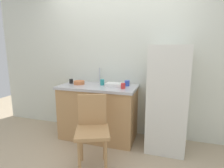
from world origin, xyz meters
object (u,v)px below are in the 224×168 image
(dish_tray, at_px, (115,85))
(chair, at_px, (92,128))
(cup_black, at_px, (71,81))
(refrigerator, at_px, (167,98))
(cup_teal, at_px, (102,82))
(cup_red, at_px, (123,86))
(cup_blue, at_px, (127,83))
(terracotta_bowl, at_px, (79,83))

(dish_tray, bearing_deg, chair, -95.17)
(dish_tray, bearing_deg, cup_black, 179.13)
(refrigerator, bearing_deg, chair, -139.89)
(refrigerator, xyz_separation_m, cup_teal, (-1.01, 0.05, 0.17))
(cup_red, bearing_deg, cup_black, 171.49)
(cup_black, relative_size, cup_blue, 0.86)
(chair, relative_size, cup_teal, 9.20)
(refrigerator, height_order, cup_red, refrigerator)
(chair, bearing_deg, refrigerator, 17.55)
(dish_tray, relative_size, cup_black, 3.70)
(terracotta_bowl, height_order, cup_red, cup_red)
(cup_blue, height_order, cup_teal, cup_teal)
(cup_blue, bearing_deg, refrigerator, -10.46)
(terracotta_bowl, bearing_deg, cup_teal, 6.66)
(cup_red, xyz_separation_m, cup_teal, (-0.39, 0.15, 0.01))
(refrigerator, bearing_deg, cup_teal, 177.04)
(terracotta_bowl, height_order, cup_teal, cup_teal)
(chair, height_order, cup_red, cup_red)
(refrigerator, bearing_deg, terracotta_bowl, 179.75)
(refrigerator, bearing_deg, dish_tray, 177.91)
(cup_red, height_order, cup_blue, cup_blue)
(refrigerator, height_order, dish_tray, refrigerator)
(dish_tray, height_order, cup_teal, cup_teal)
(cup_black, bearing_deg, cup_teal, 1.19)
(chair, relative_size, cup_red, 10.63)
(refrigerator, relative_size, cup_black, 19.91)
(cup_red, relative_size, cup_teal, 0.87)
(terracotta_bowl, height_order, cup_blue, cup_blue)
(cup_black, bearing_deg, dish_tray, -0.87)
(chair, xyz_separation_m, dish_tray, (0.07, 0.75, 0.40))
(cup_black, relative_size, cup_teal, 0.78)
(terracotta_bowl, relative_size, cup_black, 2.36)
(cup_red, distance_m, cup_teal, 0.42)
(cup_teal, bearing_deg, refrigerator, -2.96)
(refrigerator, bearing_deg, cup_red, -170.80)
(dish_tray, xyz_separation_m, cup_blue, (0.18, 0.08, 0.02))
(cup_red, relative_size, cup_blue, 0.95)
(dish_tray, xyz_separation_m, cup_red, (0.16, -0.13, 0.02))
(dish_tray, xyz_separation_m, cup_teal, (-0.22, 0.02, 0.02))
(cup_black, bearing_deg, cup_blue, 4.31)
(dish_tray, height_order, cup_red, cup_red)
(cup_red, bearing_deg, cup_teal, 158.28)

